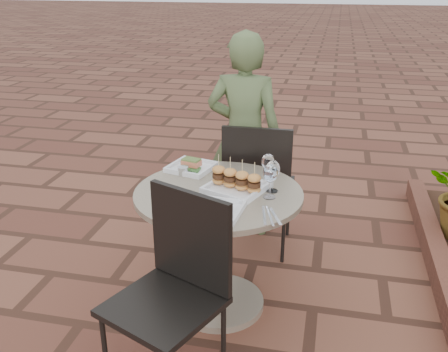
% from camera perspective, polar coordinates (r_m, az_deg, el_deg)
% --- Properties ---
extents(ground, '(60.00, 60.00, 0.00)m').
position_cam_1_polar(ground, '(3.15, -5.60, -12.86)').
color(ground, brown).
rests_on(ground, ground).
extents(cafe_table, '(0.90, 0.90, 0.73)m').
position_cam_1_polar(cafe_table, '(2.76, -0.61, -6.42)').
color(cafe_table, gray).
rests_on(cafe_table, ground).
extents(chair_far, '(0.45, 0.45, 0.93)m').
position_cam_1_polar(chair_far, '(3.28, 3.93, -0.33)').
color(chair_far, black).
rests_on(chair_far, ground).
extents(chair_near, '(0.58, 0.58, 0.93)m').
position_cam_1_polar(chair_near, '(2.28, -5.46, -11.44)').
color(chair_near, black).
rests_on(chair_near, ground).
extents(diner, '(0.54, 0.36, 1.46)m').
position_cam_1_polar(diner, '(3.54, 2.31, 4.57)').
color(diner, '#46562F').
rests_on(diner, ground).
extents(plate_salmon, '(0.29, 0.29, 0.07)m').
position_cam_1_polar(plate_salmon, '(2.94, -3.75, 1.10)').
color(plate_salmon, white).
rests_on(plate_salmon, cafe_table).
extents(plate_sliders, '(0.36, 0.36, 0.18)m').
position_cam_1_polar(plate_sliders, '(2.64, 1.38, -0.79)').
color(plate_sliders, white).
rests_on(plate_sliders, cafe_table).
extents(plate_tuna, '(0.26, 0.26, 0.03)m').
position_cam_1_polar(plate_tuna, '(2.41, -0.84, -3.88)').
color(plate_tuna, white).
rests_on(plate_tuna, cafe_table).
extents(wine_glass_right, '(0.08, 0.08, 0.18)m').
position_cam_1_polar(wine_glass_right, '(2.54, 5.30, 0.22)').
color(wine_glass_right, white).
rests_on(wine_glass_right, cafe_table).
extents(wine_glass_mid, '(0.07, 0.07, 0.17)m').
position_cam_1_polar(wine_glass_mid, '(2.72, 5.05, 1.56)').
color(wine_glass_mid, white).
rests_on(wine_glass_mid, cafe_table).
extents(wine_glass_far, '(0.07, 0.07, 0.17)m').
position_cam_1_polar(wine_glass_far, '(2.62, 5.63, 0.70)').
color(wine_glass_far, white).
rests_on(wine_glass_far, cafe_table).
extents(steel_ramekin, '(0.08, 0.08, 0.05)m').
position_cam_1_polar(steel_ramekin, '(2.87, -4.70, 0.62)').
color(steel_ramekin, silver).
rests_on(steel_ramekin, cafe_table).
extents(cutlery_set, '(0.16, 0.24, 0.00)m').
position_cam_1_polar(cutlery_set, '(2.39, 5.25, -4.56)').
color(cutlery_set, silver).
rests_on(cutlery_set, cafe_table).
extents(planter_curb, '(0.12, 3.00, 0.15)m').
position_cam_1_polar(planter_curb, '(3.32, 24.02, -11.34)').
color(planter_curb, brown).
rests_on(planter_curb, ground).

